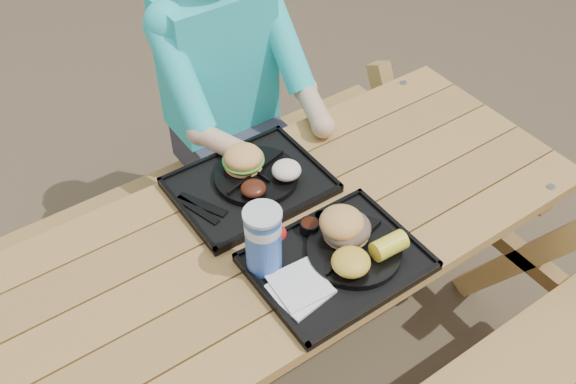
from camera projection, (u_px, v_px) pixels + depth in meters
ground at (288, 361)px, 2.38m from camera, size 60.00×60.00×0.00m
picnic_table at (288, 301)px, 2.12m from camera, size 1.80×1.49×0.75m
tray_near at (337, 263)px, 1.74m from camera, size 0.45×0.35×0.02m
tray_far at (250, 186)px, 1.95m from camera, size 0.45×0.35×0.02m
plate_near at (354, 250)px, 1.75m from camera, size 0.26×0.26×0.02m
plate_far at (256, 176)px, 1.96m from camera, size 0.26×0.26×0.02m
napkin_stack at (299, 289)px, 1.65m from camera, size 0.16×0.16×0.02m
soda_cup at (263, 241)px, 1.66m from camera, size 0.10×0.10×0.19m
condiment_bbq at (310, 227)px, 1.80m from camera, size 0.06×0.06×0.03m
condiment_mustard at (322, 219)px, 1.82m from camera, size 0.05×0.05×0.03m
sandwich at (347, 218)px, 1.72m from camera, size 0.13×0.13×0.13m
mac_cheese at (351, 262)px, 1.67m from camera, size 0.10×0.10×0.05m
corn_cob at (389, 246)px, 1.71m from camera, size 0.10×0.10×0.06m
cutlery_far at (202, 205)px, 1.88m from camera, size 0.10×0.16×0.01m
burger at (243, 153)px, 1.94m from camera, size 0.12×0.12×0.11m
baked_beans at (253, 188)px, 1.88m from camera, size 0.08×0.08×0.03m
potato_salad at (286, 170)px, 1.92m from camera, size 0.09×0.09×0.05m
diner at (224, 114)px, 2.40m from camera, size 0.48×0.84×1.28m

